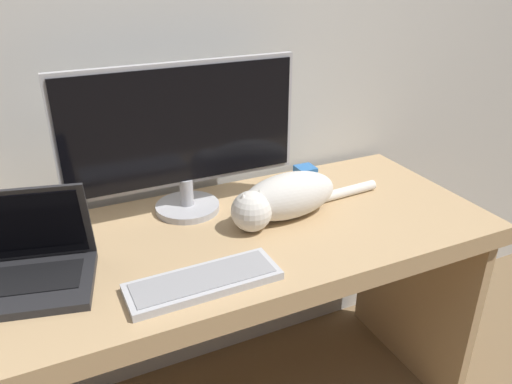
{
  "coord_description": "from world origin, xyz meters",
  "views": [
    {
      "loc": [
        -0.34,
        -0.81,
        1.46
      ],
      "look_at": [
        0.18,
        0.28,
        0.88
      ],
      "focal_mm": 35.0,
      "sensor_mm": 36.0,
      "label": 1
    }
  ],
  "objects_px": {
    "monitor": "(183,135)",
    "cat": "(284,197)",
    "laptop": "(21,267)",
    "external_keyboard": "(204,281)"
  },
  "relations": [
    {
      "from": "monitor",
      "to": "cat",
      "type": "xyz_separation_m",
      "value": [
        0.24,
        -0.17,
        -0.17
      ]
    },
    {
      "from": "monitor",
      "to": "laptop",
      "type": "relative_size",
      "value": 1.91
    },
    {
      "from": "monitor",
      "to": "external_keyboard",
      "type": "height_order",
      "value": "monitor"
    },
    {
      "from": "laptop",
      "to": "cat",
      "type": "xyz_separation_m",
      "value": [
        0.71,
        0.03,
        0.02
      ]
    },
    {
      "from": "laptop",
      "to": "cat",
      "type": "distance_m",
      "value": 0.71
    },
    {
      "from": "monitor",
      "to": "cat",
      "type": "relative_size",
      "value": 1.3
    },
    {
      "from": "laptop",
      "to": "external_keyboard",
      "type": "relative_size",
      "value": 0.99
    },
    {
      "from": "cat",
      "to": "monitor",
      "type": "bearing_deg",
      "value": 141.11
    },
    {
      "from": "monitor",
      "to": "external_keyboard",
      "type": "relative_size",
      "value": 1.9
    },
    {
      "from": "monitor",
      "to": "external_keyboard",
      "type": "bearing_deg",
      "value": -102.53
    }
  ]
}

